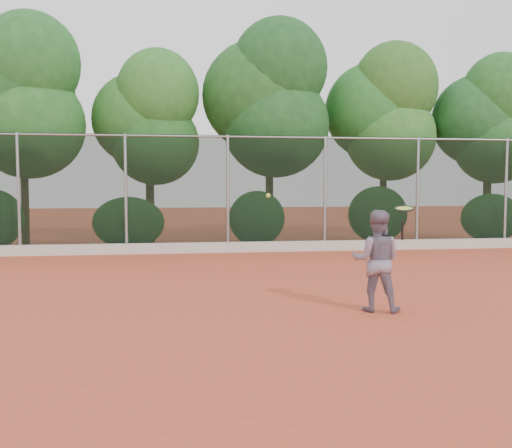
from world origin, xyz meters
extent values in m
plane|color=#BF482D|center=(0.00, 0.00, 0.00)|extent=(80.00, 80.00, 0.00)
cube|color=beige|center=(0.00, 6.82, 0.15)|extent=(24.00, 0.20, 0.30)
imported|color=slate|center=(1.60, -1.40, 0.81)|extent=(0.96, 0.86, 1.62)
cube|color=black|center=(0.00, 7.00, 1.75)|extent=(24.00, 0.01, 3.50)
cylinder|color=gray|center=(0.00, 7.00, 3.45)|extent=(24.00, 0.06, 0.06)
cylinder|color=gray|center=(-6.00, 7.00, 1.75)|extent=(0.09, 0.09, 3.50)
cylinder|color=gray|center=(-3.00, 7.00, 1.75)|extent=(0.09, 0.09, 3.50)
cylinder|color=gray|center=(0.00, 7.00, 1.75)|extent=(0.09, 0.09, 3.50)
cylinder|color=gray|center=(3.00, 7.00, 1.75)|extent=(0.09, 0.09, 3.50)
cylinder|color=gray|center=(6.00, 7.00, 1.75)|extent=(0.09, 0.09, 3.50)
cylinder|color=gray|center=(9.00, 7.00, 1.75)|extent=(0.09, 0.09, 3.50)
cylinder|color=#402618|center=(-6.30, 8.90, 1.45)|extent=(0.24, 0.24, 2.90)
ellipsoid|color=#33772D|center=(-6.10, 8.80, 3.90)|extent=(3.50, 2.90, 3.40)
ellipsoid|color=#235E24|center=(-6.60, 9.10, 4.90)|extent=(3.80, 3.10, 3.70)
ellipsoid|color=#2E752C|center=(-6.00, 8.70, 5.80)|extent=(3.10, 2.60, 3.20)
cylinder|color=#3F2418|center=(-2.40, 9.30, 1.20)|extent=(0.28, 0.28, 2.40)
ellipsoid|color=#1E4F1B|center=(-2.20, 9.20, 3.40)|extent=(2.90, 2.40, 2.80)
ellipsoid|color=#24591E|center=(-2.70, 9.50, 4.20)|extent=(3.20, 2.70, 3.10)
ellipsoid|color=#275F20|center=(-2.10, 9.00, 5.00)|extent=(2.70, 2.30, 2.90)
cylinder|color=#3B2416|center=(1.60, 9.00, 1.50)|extent=(0.26, 0.26, 3.00)
ellipsoid|color=#266326|center=(1.80, 8.90, 4.00)|extent=(3.60, 3.00, 3.50)
ellipsoid|color=#2C6827|center=(1.30, 9.20, 5.00)|extent=(3.90, 3.20, 3.80)
ellipsoid|color=#256126|center=(1.90, 8.80, 5.90)|extent=(3.20, 2.70, 3.30)
cylinder|color=#432919|center=(5.70, 9.20, 1.35)|extent=(0.24, 0.24, 2.70)
ellipsoid|color=#296221|center=(5.90, 9.10, 3.70)|extent=(3.20, 2.70, 3.10)
ellipsoid|color=#1F5B20|center=(5.40, 9.40, 4.60)|extent=(3.50, 2.90, 3.40)
ellipsoid|color=#27541C|center=(6.00, 9.00, 5.40)|extent=(3.00, 2.50, 3.10)
cylinder|color=#3D2817|center=(9.40, 8.80, 1.25)|extent=(0.28, 0.28, 2.50)
ellipsoid|color=#2D702A|center=(9.60, 8.70, 3.50)|extent=(3.00, 2.50, 2.90)
ellipsoid|color=#286A2B|center=(9.10, 9.00, 4.30)|extent=(3.30, 2.80, 3.20)
ellipsoid|color=#30732C|center=(9.70, 8.60, 5.10)|extent=(2.80, 2.40, 3.00)
ellipsoid|color=#2C6827|center=(-3.00, 7.80, 0.85)|extent=(2.20, 1.16, 1.60)
ellipsoid|color=#296C2C|center=(1.00, 7.80, 0.95)|extent=(1.80, 1.04, 1.76)
ellipsoid|color=#265E24|center=(5.00, 7.80, 1.05)|extent=(2.00, 1.10, 1.84)
ellipsoid|color=#296C2B|center=(9.00, 7.80, 0.90)|extent=(2.16, 1.12, 1.64)
cylinder|color=black|center=(1.97, -1.53, 1.30)|extent=(0.07, 0.11, 0.32)
torus|color=black|center=(1.97, -1.59, 1.65)|extent=(0.41, 0.40, 0.09)
cylinder|color=#A9C63A|center=(1.97, -1.59, 1.65)|extent=(0.34, 0.34, 0.06)
sphere|color=#BFD831|center=(-0.25, -1.98, 1.87)|extent=(0.06, 0.06, 0.06)
camera|label=1|loc=(-1.58, -10.08, 2.03)|focal=40.00mm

